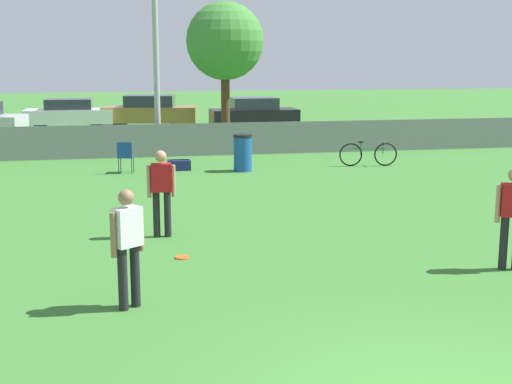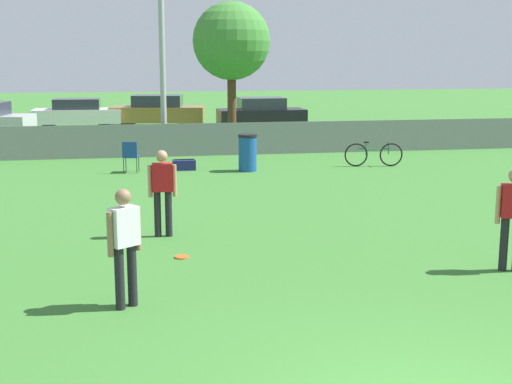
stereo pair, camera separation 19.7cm
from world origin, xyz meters
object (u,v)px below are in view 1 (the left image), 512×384
Objects in this scene: light_pole at (155,12)px; trash_bin at (243,153)px; player_defender_red at (161,188)px; bicycle_sideline at (368,154)px; parked_car_white at (69,113)px; player_receiver_white at (128,241)px; parked_car_tan at (150,111)px; tree_near_pole at (225,42)px; frisbee_disc at (182,257)px; parked_car_dark at (254,114)px; gear_bag_sideline at (179,165)px; folding_chair_sideline at (125,155)px.

light_pole reaches higher than trash_bin.
player_defender_red is 0.92× the size of bicycle_sideline.
player_defender_red is 21.51m from parked_car_white.
player_receiver_white is at bearing -107.56° from trash_bin.
parked_car_tan reaches higher than bicycle_sideline.
player_receiver_white is 1.52× the size of trash_bin.
tree_near_pole is at bearing 86.36° from trash_bin.
tree_near_pole is 2.95× the size of bicycle_sideline.
parked_car_white reaches higher than bicycle_sideline.
parked_car_dark reaches higher than frisbee_disc.
player_defender_red is at bearing 44.00° from player_receiver_white.
light_pole reaches higher than parked_car_white.
frisbee_disc is at bearing -79.46° from player_defender_red.
parked_car_dark reaches higher than gear_bag_sideline.
light_pole is 12.12m from player_defender_red.
gear_bag_sideline is (0.39, -3.72, -4.61)m from light_pole.
player_receiver_white is 23.59m from parked_car_dark.
tree_near_pole is 13.72m from player_defender_red.
player_receiver_white is at bearing -83.48° from parked_car_white.
parked_car_white is at bearing 132.45° from bicycle_sideline.
parked_car_dark is (2.22, 5.98, -3.13)m from tree_near_pole.
bicycle_sideline is at bearing -33.22° from light_pole.
bicycle_sideline is 1.65× the size of trash_bin.
folding_chair_sideline is (-0.80, 9.04, 0.52)m from frisbee_disc.
player_receiver_white is at bearing -94.77° from light_pole.
bicycle_sideline is at bearing 2.90° from trash_bin.
frisbee_disc is 9.31m from gear_bag_sideline.
parked_car_dark is at bearing 75.87° from frisbee_disc.
parked_car_dark is (8.36, -2.29, 0.04)m from parked_car_white.
trash_bin is 0.26× the size of parked_car_white.
frisbee_disc is 0.14× the size of bicycle_sideline.
parked_car_white is at bearing -172.21° from parked_car_tan.
player_receiver_white is at bearing -98.40° from player_defender_red.
player_receiver_white is 0.35× the size of parked_car_tan.
tree_near_pole is 4.87× the size of trash_bin.
gear_bag_sideline is (-5.77, 0.32, -0.22)m from bicycle_sideline.
parked_car_tan is at bearing 90.90° from gear_bag_sideline.
parked_car_white is at bearing -70.44° from folding_chair_sideline.
light_pole reaches higher than bicycle_sideline.
light_pole is at bearing 88.86° from player_defender_red.
frisbee_disc is 21.17m from parked_car_dark.
parked_car_dark reaches higher than trash_bin.
folding_chair_sideline is 0.51× the size of bicycle_sideline.
frisbee_disc is 0.06× the size of parked_car_white.
tree_near_pole is 7.47m from bicycle_sideline.
frisbee_disc is 23.04m from parked_car_white.
bicycle_sideline is 5.78m from gear_bag_sideline.
player_defender_red is 1.80× the size of folding_chair_sideline.
folding_chair_sideline is at bearing 96.17° from player_defender_red.
parked_car_tan is at bearing 98.33° from trash_bin.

